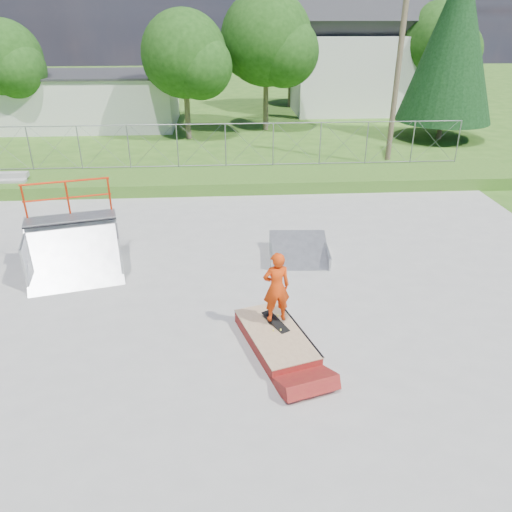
{
  "coord_description": "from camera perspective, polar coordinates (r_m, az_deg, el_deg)",
  "views": [
    {
      "loc": [
        -0.13,
        -10.27,
        6.44
      ],
      "look_at": [
        0.61,
        0.55,
        1.1
      ],
      "focal_mm": 35.0,
      "sensor_mm": 36.0,
      "label": 1
    }
  ],
  "objects": [
    {
      "name": "utility_pole",
      "position": [
        23.67,
        15.87,
        19.38
      ],
      "size": [
        0.24,
        0.24,
        8.0
      ],
      "primitive_type": "cylinder",
      "color": "brown",
      "rests_on": "ground"
    },
    {
      "name": "chain_link_fence",
      "position": [
        21.38,
        -3.5,
        12.53
      ],
      "size": [
        20.0,
        0.06,
        1.8
      ],
      "primitive_type": null,
      "color": "gray",
      "rests_on": "grass_berm"
    },
    {
      "name": "ground",
      "position": [
        12.12,
        -2.69,
        -5.9
      ],
      "size": [
        120.0,
        120.0,
        0.0
      ],
      "primitive_type": "plane",
      "color": "#31601B",
      "rests_on": "ground"
    },
    {
      "name": "conifer_tree",
      "position": [
        29.88,
        21.71,
        21.87
      ],
      "size": [
        5.04,
        5.04,
        9.1
      ],
      "color": "brown",
      "rests_on": "ground"
    },
    {
      "name": "tree_left_near",
      "position": [
        28.24,
        -7.7,
        21.53
      ],
      "size": [
        4.76,
        4.48,
        6.65
      ],
      "color": "brown",
      "rests_on": "ground"
    },
    {
      "name": "gable_house",
      "position": [
        37.49,
        11.02,
        21.79
      ],
      "size": [
        8.4,
        6.08,
        8.94
      ],
      "color": "beige",
      "rests_on": "ground"
    },
    {
      "name": "skater",
      "position": [
        10.49,
        2.34,
        -3.92
      ],
      "size": [
        0.63,
        0.46,
        1.59
      ],
      "primitive_type": "imported",
      "rotation": [
        0.0,
        0.0,
        3.29
      ],
      "color": "red",
      "rests_on": "grind_box"
    },
    {
      "name": "concrete_pad",
      "position": [
        12.11,
        -2.7,
        -5.82
      ],
      "size": [
        20.0,
        16.0,
        0.04
      ],
      "primitive_type": "cube",
      "color": "#979794",
      "rests_on": "ground"
    },
    {
      "name": "grind_box",
      "position": [
        10.77,
        2.26,
        -9.42
      ],
      "size": [
        1.71,
        2.5,
        0.34
      ],
      "rotation": [
        0.0,
        0.0,
        0.29
      ],
      "color": "maroon",
      "rests_on": "concrete_pad"
    },
    {
      "name": "quarter_pipe",
      "position": [
        13.86,
        -20.37,
        2.22
      ],
      "size": [
        2.77,
        2.5,
        2.37
      ],
      "primitive_type": null,
      "rotation": [
        0.0,
        0.0,
        0.23
      ],
      "color": "#919398",
      "rests_on": "concrete_pad"
    },
    {
      "name": "flat_bank_ramp",
      "position": [
        14.35,
        4.91,
        0.57
      ],
      "size": [
        1.76,
        1.87,
        0.51
      ],
      "primitive_type": null,
      "rotation": [
        0.0,
        0.0,
        -0.06
      ],
      "color": "#919398",
      "rests_on": "concrete_pad"
    },
    {
      "name": "concrete_stairs",
      "position": [
        21.6,
        -26.72,
        7.16
      ],
      "size": [
        1.5,
        1.6,
        0.8
      ],
      "primitive_type": null,
      "color": "#979794",
      "rests_on": "ground"
    },
    {
      "name": "tree_left_far",
      "position": [
        32.39,
        -26.51,
        19.25
      ],
      "size": [
        4.42,
        4.16,
        6.18
      ],
      "color": "brown",
      "rests_on": "ground"
    },
    {
      "name": "skateboard",
      "position": [
        10.91,
        2.26,
        -7.54
      ],
      "size": [
        0.57,
        0.8,
        0.13
      ],
      "primitive_type": "cube",
      "rotation": [
        0.14,
        0.0,
        0.5
      ],
      "color": "black",
      "rests_on": "grind_box"
    },
    {
      "name": "grass_berm",
      "position": [
        20.72,
        -3.38,
        8.78
      ],
      "size": [
        24.0,
        3.0,
        0.5
      ],
      "primitive_type": "cube",
      "color": "#31601B",
      "rests_on": "ground"
    },
    {
      "name": "tree_right_far",
      "position": [
        37.06,
        20.51,
        21.78
      ],
      "size": [
        5.1,
        4.8,
        7.12
      ],
      "color": "brown",
      "rests_on": "ground"
    },
    {
      "name": "tree_back_mid",
      "position": [
        38.61,
        4.41,
        21.97
      ],
      "size": [
        4.08,
        3.84,
        5.7
      ],
      "color": "brown",
      "rests_on": "ground"
    },
    {
      "name": "utility_building_flat",
      "position": [
        33.58,
        -18.16,
        16.53
      ],
      "size": [
        10.0,
        6.0,
        3.0
      ],
      "primitive_type": "cube",
      "color": "beige",
      "rests_on": "ground"
    },
    {
      "name": "tree_center",
      "position": [
        30.27,
        1.8,
        23.18
      ],
      "size": [
        5.44,
        5.12,
        7.6
      ],
      "color": "brown",
      "rests_on": "ground"
    }
  ]
}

